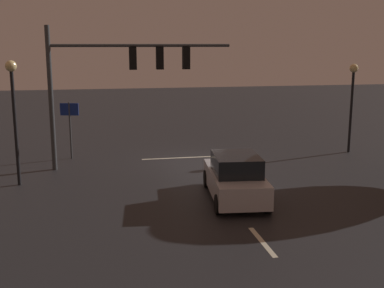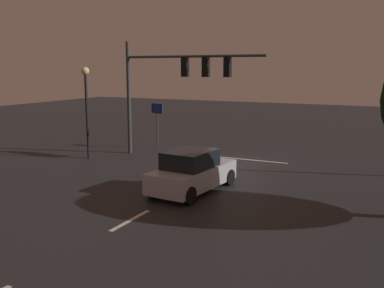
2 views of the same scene
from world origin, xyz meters
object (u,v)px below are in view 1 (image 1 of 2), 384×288
Objects in this scene: traffic_signal_assembly at (119,70)px; street_lamp_left_kerb at (352,90)px; street_lamp_right_kerb at (13,99)px; route_sign at (70,118)px; car_approaching at (235,178)px.

traffic_signal_assembly reaches higher than street_lamp_left_kerb.
traffic_signal_assembly reaches higher than street_lamp_right_kerb.
traffic_signal_assembly reaches higher than route_sign.
street_lamp_right_kerb is 1.77× the size of route_sign.
car_approaching is at bearing 128.64° from route_sign.
car_approaching is 9.18m from street_lamp_right_kerb.
street_lamp_right_kerb reaches higher than street_lamp_left_kerb.
route_sign is (6.22, -7.78, 1.23)m from car_approaching.
street_lamp_left_kerb is (-8.07, -6.55, 2.47)m from car_approaching.
car_approaching is 10.68m from street_lamp_left_kerb.
street_lamp_left_kerb is at bearing 175.06° from route_sign.
street_lamp_right_kerb reaches higher than car_approaching.
street_lamp_right_kerb is (4.23, 2.29, -0.95)m from traffic_signal_assembly.
traffic_signal_assembly is 1.65× the size of street_lamp_right_kerb.
traffic_signal_assembly is 7.80m from car_approaching.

